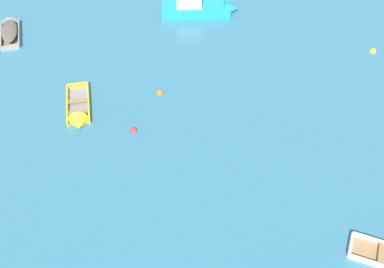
{
  "coord_description": "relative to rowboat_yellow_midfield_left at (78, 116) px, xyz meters",
  "views": [
    {
      "loc": [
        -0.75,
        4.49,
        18.71
      ],
      "look_at": [
        0.0,
        22.11,
        0.15
      ],
      "focal_mm": 45.21,
      "sensor_mm": 36.0,
      "label": 1
    }
  ],
  "objects": [
    {
      "name": "rowboat_yellow_midfield_left",
      "position": [
        0.0,
        0.0,
        0.0
      ],
      "size": [
        1.68,
        3.79,
        1.14
      ],
      "color": "gray",
      "rests_on": "ground_plane"
    },
    {
      "name": "rowboat_grey_outer_left",
      "position": [
        -5.52,
        8.49,
        0.11
      ],
      "size": [
        1.82,
        3.67,
        1.08
      ],
      "color": "#99754C",
      "rests_on": "ground_plane"
    },
    {
      "name": "motor_launch_turquoise_near_right",
      "position": [
        7.25,
        10.09,
        0.42
      ],
      "size": [
        5.29,
        1.5,
        2.04
      ],
      "color": "teal",
      "rests_on": "ground_plane"
    },
    {
      "name": "mooring_buoy_near_foreground",
      "position": [
        18.02,
        5.31,
        -0.16
      ],
      "size": [
        0.43,
        0.43,
        0.43
      ],
      "primitive_type": "sphere",
      "color": "yellow",
      "rests_on": "ground_plane"
    },
    {
      "name": "mooring_buoy_outer_edge",
      "position": [
        4.45,
        1.91,
        -0.16
      ],
      "size": [
        0.42,
        0.42,
        0.42
      ],
      "primitive_type": "sphere",
      "color": "orange",
      "rests_on": "ground_plane"
    },
    {
      "name": "mooring_buoy_midfield",
      "position": [
        3.05,
        -1.08,
        -0.16
      ],
      "size": [
        0.37,
        0.37,
        0.37
      ],
      "primitive_type": "sphere",
      "color": "red",
      "rests_on": "ground_plane"
    }
  ]
}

